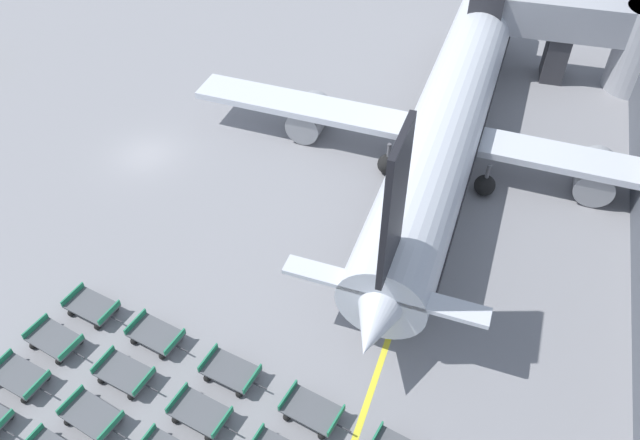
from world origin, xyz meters
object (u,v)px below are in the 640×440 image
(baggage_dolly_row_mid_b_col_c, at_px, (200,413))
(baggage_dolly_row_far_col_d, at_px, (312,411))
(airplane, at_px, (450,117))
(baggage_dolly_row_mid_a_col_a, at_px, (20,377))
(baggage_dolly_row_mid_a_col_b, at_px, (92,416))
(baggage_dolly_row_far_col_b, at_px, (156,335))
(baggage_dolly_row_far_col_c, at_px, (231,371))
(baggage_dolly_row_far_col_a, at_px, (92,307))
(baggage_dolly_row_mid_b_col_b, at_px, (125,374))
(baggage_dolly_row_mid_b_col_a, at_px, (55,340))

(baggage_dolly_row_mid_b_col_c, relative_size, baggage_dolly_row_far_col_d, 1.00)
(airplane, distance_m, baggage_dolly_row_mid_a_col_a, 27.63)
(baggage_dolly_row_mid_a_col_b, relative_size, baggage_dolly_row_far_col_b, 1.00)
(baggage_dolly_row_far_col_c, relative_size, baggage_dolly_row_far_col_d, 1.00)
(baggage_dolly_row_far_col_b, relative_size, baggage_dolly_row_far_col_c, 1.00)
(baggage_dolly_row_mid_b_col_c, xyz_separation_m, baggage_dolly_row_far_col_a, (-7.82, 3.43, 0.00))
(baggage_dolly_row_mid_b_col_b, xyz_separation_m, baggage_dolly_row_far_col_a, (-3.64, 2.81, 0.00))
(baggage_dolly_row_mid_a_col_b, distance_m, baggage_dolly_row_far_col_d, 9.52)
(baggage_dolly_row_mid_b_col_a, distance_m, baggage_dolly_row_far_col_d, 12.90)
(baggage_dolly_row_mid_b_col_b, relative_size, baggage_dolly_row_far_col_a, 1.00)
(airplane, bearing_deg, baggage_dolly_row_mid_b_col_b, -116.28)
(airplane, xyz_separation_m, baggage_dolly_row_mid_a_col_a, (-14.95, -23.09, -2.65))
(baggage_dolly_row_mid_b_col_b, relative_size, baggage_dolly_row_far_col_b, 1.00)
(airplane, relative_size, baggage_dolly_row_mid_a_col_b, 11.44)
(baggage_dolly_row_mid_b_col_c, xyz_separation_m, baggage_dolly_row_far_col_b, (-3.92, 2.98, 0.00))
(baggage_dolly_row_mid_b_col_b, relative_size, baggage_dolly_row_far_col_c, 1.00)
(baggage_dolly_row_mid_a_col_a, xyz_separation_m, baggage_dolly_row_far_col_d, (13.13, 2.80, 0.00))
(airplane, bearing_deg, baggage_dolly_row_mid_a_col_a, -122.93)
(baggage_dolly_row_mid_a_col_a, relative_size, baggage_dolly_row_mid_b_col_a, 1.00)
(baggage_dolly_row_mid_a_col_a, xyz_separation_m, baggage_dolly_row_far_col_a, (0.77, 4.53, 0.00))
(baggage_dolly_row_mid_a_col_b, distance_m, baggage_dolly_row_far_col_b, 4.68)
(baggage_dolly_row_far_col_a, relative_size, baggage_dolly_row_far_col_c, 1.00)
(baggage_dolly_row_far_col_a, bearing_deg, baggage_dolly_row_far_col_c, -7.66)
(baggage_dolly_row_mid_a_col_a, height_order, baggage_dolly_row_mid_b_col_c, same)
(baggage_dolly_row_far_col_d, bearing_deg, baggage_dolly_row_far_col_c, 171.40)
(airplane, relative_size, baggage_dolly_row_far_col_b, 11.46)
(baggage_dolly_row_mid_a_col_a, height_order, baggage_dolly_row_far_col_d, same)
(airplane, relative_size, baggage_dolly_row_mid_a_col_a, 11.47)
(baggage_dolly_row_mid_a_col_b, bearing_deg, baggage_dolly_row_far_col_d, 20.80)
(baggage_dolly_row_mid_a_col_b, xyz_separation_m, baggage_dolly_row_mid_b_col_c, (4.36, 1.68, 0.00))
(baggage_dolly_row_mid_b_col_b, bearing_deg, baggage_dolly_row_mid_a_col_b, -94.37)
(baggage_dolly_row_mid_b_col_c, height_order, baggage_dolly_row_far_col_b, same)
(baggage_dolly_row_mid_a_col_a, bearing_deg, baggage_dolly_row_mid_b_col_b, 21.38)
(baggage_dolly_row_mid_a_col_a, distance_m, baggage_dolly_row_far_col_a, 4.60)
(baggage_dolly_row_mid_a_col_a, height_order, baggage_dolly_row_mid_b_col_a, same)
(baggage_dolly_row_far_col_c, bearing_deg, baggage_dolly_row_mid_b_col_b, -159.31)
(baggage_dolly_row_mid_b_col_a, xyz_separation_m, baggage_dolly_row_mid_b_col_b, (4.16, -0.50, 0.00))
(baggage_dolly_row_far_col_a, bearing_deg, baggage_dolly_row_mid_a_col_b, -55.90)
(baggage_dolly_row_far_col_b, bearing_deg, baggage_dolly_row_mid_b_col_b, -96.39)
(baggage_dolly_row_far_col_a, bearing_deg, baggage_dolly_row_mid_b_col_a, -102.86)
(baggage_dolly_row_far_col_b, xyz_separation_m, baggage_dolly_row_far_col_d, (8.46, -1.28, 0.00))
(baggage_dolly_row_far_col_a, relative_size, baggage_dolly_row_far_col_b, 1.00)
(airplane, distance_m, baggage_dolly_row_far_col_b, 21.77)
(baggage_dolly_row_mid_b_col_a, bearing_deg, baggage_dolly_row_mid_a_col_b, -35.14)
(baggage_dolly_row_mid_a_col_b, distance_m, baggage_dolly_row_far_col_a, 6.17)
(baggage_dolly_row_mid_b_col_b, bearing_deg, baggage_dolly_row_mid_b_col_a, 173.10)
(baggage_dolly_row_mid_a_col_a, relative_size, baggage_dolly_row_far_col_b, 1.00)
(baggage_dolly_row_mid_a_col_b, bearing_deg, airplane, 65.62)
(baggage_dolly_row_mid_a_col_b, xyz_separation_m, baggage_dolly_row_mid_b_col_a, (-3.99, 2.81, 0.00))
(baggage_dolly_row_far_col_b, bearing_deg, baggage_dolly_row_mid_a_col_b, -95.39)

